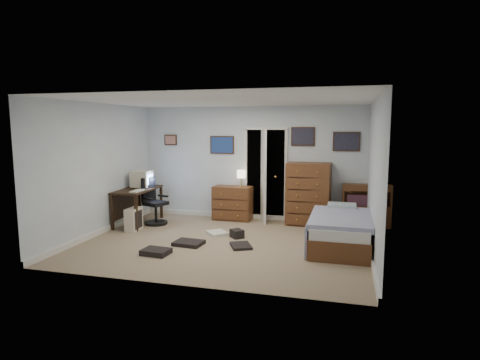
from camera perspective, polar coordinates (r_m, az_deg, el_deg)
name	(u,v)px	position (r m, az deg, el deg)	size (l,w,h in m)	color
floor	(224,243)	(7.25, -2.23, -8.98)	(5.00, 4.00, 0.02)	gray
computer_desk	(134,197)	(8.83, -14.85, -2.29)	(0.66, 1.33, 0.75)	black
crt_monitor	(142,179)	(8.85, -13.80, 0.14)	(0.41, 0.38, 0.36)	beige
keyboard	(137,191)	(8.37, -14.45, -1.51)	(0.15, 0.40, 0.02)	beige
pc_tower	(134,219)	(8.29, -14.87, -5.42)	(0.22, 0.43, 0.45)	beige
office_chair	(154,206)	(8.71, -12.15, -3.67)	(0.61, 0.61, 0.99)	black
media_stack	(161,196)	(10.05, -11.18, -2.20)	(0.15, 0.15, 0.74)	maroon
low_dresser	(233,203)	(8.91, -1.06, -3.29)	(0.84, 0.42, 0.75)	brown
table_lamp	(241,175)	(8.76, 0.19, 0.77)	(0.19, 0.19, 0.36)	gold
doorway	(268,173)	(9.13, 4.00, 0.95)	(0.96, 1.12, 2.05)	black
tall_dresser	(308,194)	(8.54, 9.71, -1.96)	(0.89, 0.52, 1.31)	brown
headboard_bookcase	(366,204)	(8.66, 17.53, -3.34)	(0.99, 0.29, 0.88)	brown
bed	(340,230)	(7.16, 13.98, -6.90)	(1.03, 1.90, 0.62)	brown
wall_posters	(276,141)	(8.75, 5.11, 5.54)	(4.38, 0.04, 0.60)	#331E11
floor_clutter	(200,242)	(7.15, -5.67, -8.82)	(1.71, 1.84, 0.15)	black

